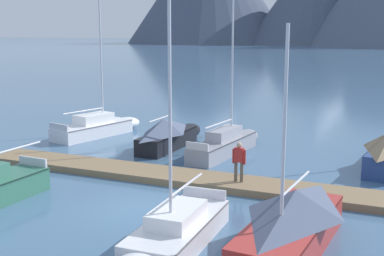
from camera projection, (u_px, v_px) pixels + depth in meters
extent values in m
plane|color=#426689|center=(138.00, 209.00, 19.17)|extent=(700.00, 700.00, 0.00)
cube|color=#846B4C|center=(177.00, 177.00, 22.84)|extent=(20.31, 3.42, 0.30)
cylinder|color=#38383D|center=(168.00, 183.00, 22.02)|extent=(19.39, 1.49, 0.24)
cylinder|color=#38383D|center=(185.00, 172.00, 23.68)|extent=(19.39, 1.49, 0.24)
cube|color=black|center=(3.00, 155.00, 26.75)|extent=(0.30, 2.20, 0.27)
cube|color=white|center=(93.00, 130.00, 32.08)|extent=(3.30, 5.64, 0.83)
ellipsoid|color=white|center=(127.00, 123.00, 34.44)|extent=(2.03, 2.33, 0.79)
cube|color=slate|center=(92.00, 124.00, 32.01)|extent=(3.31, 5.55, 0.06)
cylinder|color=silver|center=(101.00, 59.00, 31.96)|extent=(0.10, 0.10, 7.86)
cylinder|color=silver|center=(84.00, 111.00, 31.31)|extent=(1.02, 3.02, 0.08)
cube|color=white|center=(94.00, 119.00, 32.05)|extent=(1.91, 2.67, 0.59)
cube|color=silver|center=(59.00, 127.00, 29.93)|extent=(1.56, 0.58, 0.36)
cylinder|color=silver|center=(4.00, 152.00, 20.12)|extent=(0.53, 4.02, 0.08)
cube|color=silver|center=(33.00, 162.00, 21.63)|extent=(1.45, 0.26, 0.36)
cube|color=black|center=(167.00, 140.00, 28.84)|extent=(1.80, 5.14, 0.93)
ellipsoid|color=black|center=(189.00, 131.00, 31.45)|extent=(1.36, 2.28, 0.89)
cube|color=black|center=(167.00, 133.00, 28.76)|extent=(1.83, 5.05, 0.06)
cylinder|color=silver|center=(170.00, 81.00, 28.58)|extent=(0.10, 0.10, 5.72)
cylinder|color=silver|center=(160.00, 118.00, 27.82)|extent=(0.28, 2.52, 0.08)
pyramid|color=#4C5670|center=(164.00, 126.00, 28.34)|extent=(1.97, 4.16, 0.84)
cube|color=#93939E|center=(223.00, 147.00, 27.37)|extent=(2.34, 6.01, 0.85)
ellipsoid|color=#93939E|center=(247.00, 136.00, 30.13)|extent=(1.42, 1.86, 0.81)
cube|color=#424247|center=(223.00, 140.00, 27.30)|extent=(2.36, 5.90, 0.06)
cylinder|color=silver|center=(232.00, 67.00, 27.45)|extent=(0.10, 0.10, 7.54)
cylinder|color=silver|center=(219.00, 124.00, 26.68)|extent=(0.60, 3.04, 0.08)
cube|color=#A0A0AB|center=(224.00, 134.00, 27.37)|extent=(1.39, 2.76, 0.56)
cube|color=silver|center=(197.00, 146.00, 24.82)|extent=(1.22, 0.31, 0.36)
cube|color=silver|center=(178.00, 232.00, 16.02)|extent=(1.92, 4.89, 0.75)
cube|color=slate|center=(178.00, 222.00, 15.95)|extent=(1.96, 4.79, 0.06)
cylinder|color=silver|center=(170.00, 108.00, 14.73)|extent=(0.10, 0.10, 7.29)
cylinder|color=silver|center=(187.00, 184.00, 16.41)|extent=(0.16, 2.58, 0.08)
cube|color=white|center=(177.00, 215.00, 15.79)|extent=(1.31, 2.21, 0.47)
cube|color=silver|center=(204.00, 193.00, 18.05)|extent=(1.59, 0.15, 0.36)
cube|color=#B2332D|center=(290.00, 235.00, 15.41)|extent=(2.66, 6.07, 1.05)
cube|color=#501614|center=(291.00, 220.00, 15.32)|extent=(2.68, 5.95, 0.06)
cylinder|color=silver|center=(284.00, 130.00, 13.94)|extent=(0.10, 0.10, 5.72)
cylinder|color=silver|center=(296.00, 183.00, 15.52)|extent=(0.46, 2.77, 0.08)
pyramid|color=#4C5670|center=(295.00, 202.00, 15.62)|extent=(2.75, 4.94, 0.77)
cylinder|color=brown|center=(236.00, 171.00, 21.56)|extent=(0.14, 0.14, 0.86)
cylinder|color=brown|center=(242.00, 172.00, 21.45)|extent=(0.14, 0.14, 0.86)
cube|color=#B22823|center=(239.00, 155.00, 21.37)|extent=(0.40, 0.25, 0.60)
sphere|color=tan|center=(239.00, 145.00, 21.29)|extent=(0.22, 0.22, 0.22)
cylinder|color=#B22823|center=(233.00, 156.00, 21.49)|extent=(0.09, 0.09, 0.62)
cylinder|color=#B22823|center=(245.00, 157.00, 21.28)|extent=(0.09, 0.09, 0.62)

